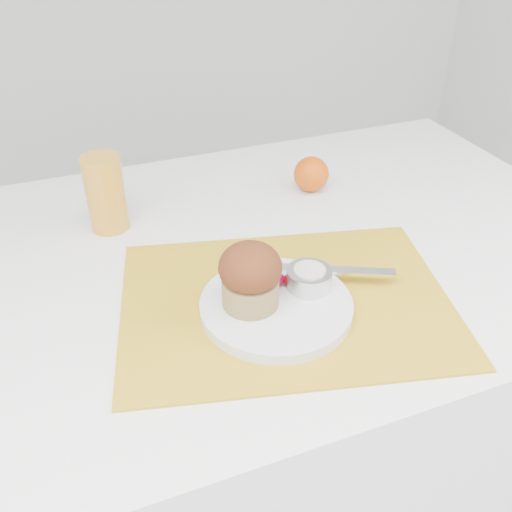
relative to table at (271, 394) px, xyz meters
name	(u,v)px	position (x,y,z in m)	size (l,w,h in m)	color
table	(271,394)	(0.00, 0.00, 0.00)	(1.20, 0.80, 0.75)	white
placemat	(286,301)	(-0.05, -0.15, 0.38)	(0.48, 0.36, 0.00)	gold
plate	(276,306)	(-0.07, -0.17, 0.39)	(0.22, 0.22, 0.02)	silver
ramekin	(309,278)	(-0.01, -0.15, 0.41)	(0.07, 0.07, 0.03)	silver
cream	(310,270)	(-0.01, -0.15, 0.43)	(0.05, 0.05, 0.01)	beige
raspberry_near	(278,279)	(-0.05, -0.13, 0.41)	(0.02, 0.02, 0.02)	#4F0215
raspberry_far	(290,280)	(-0.03, -0.14, 0.41)	(0.02, 0.02, 0.02)	#4E0205
butter_knife	(323,270)	(0.03, -0.13, 0.40)	(0.22, 0.02, 0.01)	silver
orange	(311,174)	(0.15, 0.16, 0.41)	(0.07, 0.07, 0.07)	#D75107
juice_glass	(106,193)	(-0.25, 0.16, 0.44)	(0.07, 0.07, 0.14)	gold
muffin	(250,275)	(-0.10, -0.16, 0.45)	(0.10, 0.10, 0.10)	olive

